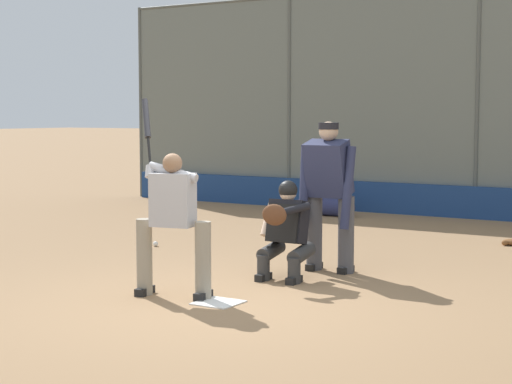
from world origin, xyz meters
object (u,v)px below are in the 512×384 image
Objects in this scene: batter_at_plate at (172,219)px; umpire_home at (329,191)px; fielding_glove_on_dirt at (511,242)px; baseball_loose at (155,244)px; equipment_bag_dugout_side at (325,207)px; catcher_behind_plate at (285,229)px.

batter_at_plate is 1.14× the size of umpire_home.
fielding_glove_on_dirt is 5.19m from baseball_loose.
fielding_glove_on_dirt is 0.22× the size of equipment_bag_dugout_side.
catcher_behind_plate is 0.63× the size of umpire_home.
baseball_loose is (4.37, 2.81, -0.01)m from fielding_glove_on_dirt.
batter_at_plate reaches higher than catcher_behind_plate.
batter_at_plate is 1.54m from catcher_behind_plate.
equipment_bag_dugout_side is at bearing -87.18° from batter_at_plate.
umpire_home reaches higher than catcher_behind_plate.
batter_at_plate is 2.26m from umpire_home.
baseball_loose is at bearing 32.76° from fielding_glove_on_dirt.
batter_at_plate is 5.83m from fielding_glove_on_dirt.
fielding_glove_on_dirt is at bearing -147.24° from baseball_loose.
baseball_loose is at bearing -25.67° from catcher_behind_plate.
umpire_home is (-0.20, -0.70, 0.39)m from catcher_behind_plate.
umpire_home is 1.49× the size of equipment_bag_dugout_side.
catcher_behind_plate is 15.55× the size of baseball_loose.
batter_at_plate is at bearing 105.04° from equipment_bag_dugout_side.
baseball_loose is at bearing -60.61° from batter_at_plate.
baseball_loose is 4.69m from equipment_bag_dugout_side.
batter_at_plate is at bearing 65.98° from catcher_behind_plate.
fielding_glove_on_dirt is 4.43m from equipment_bag_dugout_side.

